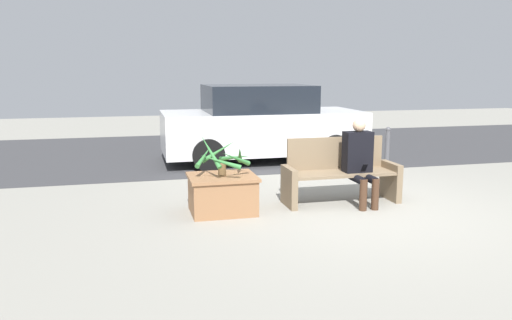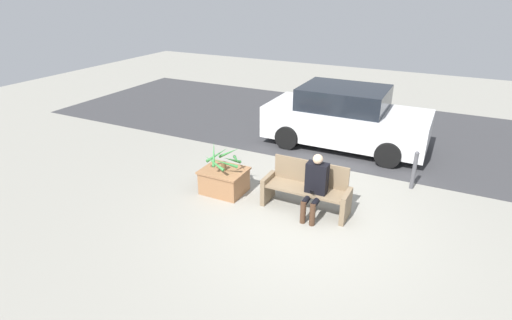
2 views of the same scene
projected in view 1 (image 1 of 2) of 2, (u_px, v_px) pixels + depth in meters
name	position (u px, v px, depth m)	size (l,w,h in m)	color
ground_plane	(367.00, 211.00, 6.72)	(30.00, 30.00, 0.00)	gray
road_surface	(263.00, 148.00, 12.05)	(20.00, 6.00, 0.01)	#38383A
bench	(340.00, 173.00, 7.14)	(1.65, 0.53, 0.92)	#7A664C
person_seated	(360.00, 158.00, 6.97)	(0.39, 0.57, 1.21)	black
planter_box	(222.00, 193.00, 6.62)	(0.89, 0.73, 0.50)	#936642
potted_plant	(223.00, 157.00, 6.53)	(0.77, 0.77, 0.55)	brown
parked_car	(261.00, 124.00, 10.37)	(4.10, 1.98, 1.57)	silver
bollard_post	(387.00, 149.00, 9.22)	(0.09, 0.09, 0.84)	#4C4C51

